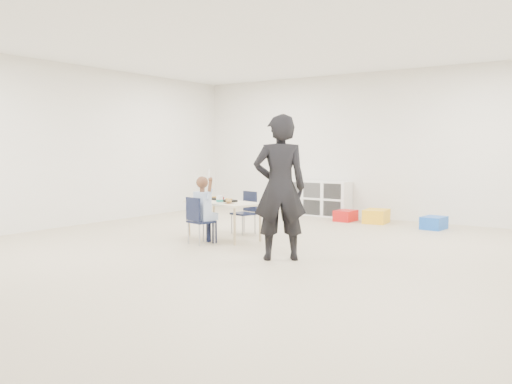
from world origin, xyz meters
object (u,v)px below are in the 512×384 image
Objects in this scene: table at (224,220)px; child at (201,207)px; adult at (280,188)px; chair_near at (201,221)px; cubby_shelf at (316,198)px.

table is 0.60m from child.
table is 1.83m from adult.
child reaches higher than table.
child reaches higher than chair_near.
chair_near is at bearing -86.51° from cubby_shelf.
child is at bearing -74.02° from table.
adult is (1.49, -0.28, 0.35)m from child.
adult is at bearing 2.08° from chair_near.
cubby_shelf is at bearing 106.32° from chair_near.
table is 3.29m from cubby_shelf.
chair_near reaches higher than table.
chair_near is at bearing -49.94° from adult.
child is (0.03, -0.54, 0.24)m from table.
table is at bearing 105.98° from child.
table is at bearing 105.98° from chair_near.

